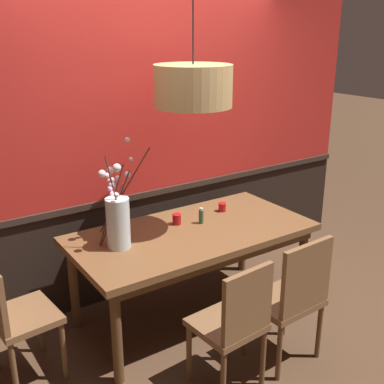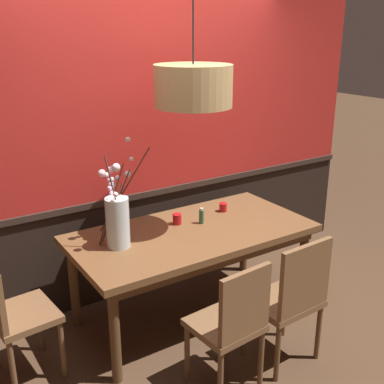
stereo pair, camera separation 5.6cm
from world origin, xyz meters
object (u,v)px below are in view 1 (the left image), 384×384
object	(u,v)px
vase_with_blossoms	(118,220)
dining_table	(192,240)
chair_head_west_end	(13,313)
candle_holder_nearer_edge	(222,207)
chair_near_side_left	(234,321)
candle_holder_nearer_center	(177,219)
pendant_lamp	(193,86)
condiment_bottle	(201,216)
chair_near_side_right	(293,295)
chair_far_side_left	(117,229)

from	to	relation	value
vase_with_blossoms	dining_table	bearing A→B (deg)	-6.21
chair_head_west_end	candle_holder_nearer_edge	world-z (taller)	chair_head_west_end
chair_near_side_left	candle_holder_nearer_edge	xyz separation A→B (m)	(0.70, 1.04, 0.28)
vase_with_blossoms	candle_holder_nearer_center	size ratio (longest dim) A/B	8.16
chair_head_west_end	vase_with_blossoms	xyz separation A→B (m)	(0.78, 0.05, 0.44)
pendant_lamp	candle_holder_nearer_center	bearing A→B (deg)	110.92
pendant_lamp	chair_near_side_left	bearing A→B (deg)	-107.83
vase_with_blossoms	candle_holder_nearer_center	world-z (taller)	vase_with_blossoms
condiment_bottle	chair_near_side_left	bearing A→B (deg)	-113.10
candle_holder_nearer_center	pendant_lamp	size ratio (longest dim) A/B	0.09
chair_head_west_end	chair_near_side_left	world-z (taller)	chair_near_side_left
dining_table	candle_holder_nearer_edge	size ratio (longest dim) A/B	24.89
dining_table	vase_with_blossoms	distance (m)	0.66
dining_table	condiment_bottle	bearing A→B (deg)	29.05
vase_with_blossoms	condiment_bottle	world-z (taller)	vase_with_blossoms
condiment_bottle	candle_holder_nearer_edge	bearing A→B (deg)	21.22
chair_near_side_right	vase_with_blossoms	distance (m)	1.31
chair_near_side_left	candle_holder_nearer_edge	bearing A→B (deg)	56.34
chair_far_side_left	vase_with_blossoms	size ratio (longest dim) A/B	1.32
dining_table	chair_far_side_left	distance (m)	0.90
vase_with_blossoms	chair_head_west_end	bearing A→B (deg)	-175.98
dining_table	chair_near_side_left	size ratio (longest dim) A/B	2.05
chair_head_west_end	candle_holder_nearer_center	xyz separation A→B (m)	(1.34, 0.16, 0.29)
dining_table	chair_far_side_left	size ratio (longest dim) A/B	2.00
chair_head_west_end	chair_near_side_right	size ratio (longest dim) A/B	0.94
dining_table	chair_near_side_left	xyz separation A→B (m)	(-0.26, -0.85, -0.16)
dining_table	condiment_bottle	world-z (taller)	condiment_bottle
chair_near_side_right	pendant_lamp	world-z (taller)	pendant_lamp
dining_table	pendant_lamp	xyz separation A→B (m)	(0.02, 0.02, 1.17)
chair_near_side_right	candle_holder_nearer_center	size ratio (longest dim) A/B	10.97
chair_head_west_end	pendant_lamp	distance (m)	1.93
dining_table	chair_near_side_left	distance (m)	0.90
dining_table	chair_near_side_right	bearing A→B (deg)	-74.04
chair_head_west_end	dining_table	bearing A→B (deg)	-0.37
chair_head_west_end	chair_near_side_left	bearing A→B (deg)	-37.74
chair_head_west_end	candle_holder_nearer_center	world-z (taller)	chair_head_west_end
chair_far_side_left	condiment_bottle	xyz separation A→B (m)	(0.37, -0.78, 0.30)
pendant_lamp	chair_head_west_end	bearing A→B (deg)	-179.38
condiment_bottle	vase_with_blossoms	bearing A→B (deg)	-178.92
dining_table	vase_with_blossoms	world-z (taller)	vase_with_blossoms
chair_near_side_left	candle_holder_nearer_edge	distance (m)	1.29
vase_with_blossoms	pendant_lamp	xyz separation A→B (m)	(0.61, -0.04, 0.89)
chair_near_side_right	condiment_bottle	world-z (taller)	chair_near_side_right
chair_head_west_end	chair_near_side_right	xyz separation A→B (m)	(1.61, -0.86, 0.02)
chair_near_side_left	candle_holder_nearer_edge	size ratio (longest dim) A/B	12.16
candle_holder_nearer_edge	condiment_bottle	xyz separation A→B (m)	(-0.30, -0.12, 0.02)
dining_table	vase_with_blossoms	bearing A→B (deg)	173.79
chair_far_side_left	candle_holder_nearer_edge	bearing A→B (deg)	-44.69
candle_holder_nearer_edge	chair_far_side_left	bearing A→B (deg)	135.31
condiment_bottle	pendant_lamp	xyz separation A→B (m)	(-0.11, -0.05, 1.03)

